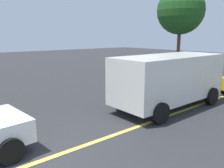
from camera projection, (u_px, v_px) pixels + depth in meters
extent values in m
cube|color=#E0D14C|center=(117.00, 134.00, 7.06)|extent=(28.00, 0.16, 0.01)
cube|color=silver|center=(169.00, 77.00, 9.50)|extent=(5.20, 2.01, 1.82)
cube|color=black|center=(134.00, 73.00, 8.13)|extent=(0.16, 1.84, 0.80)
cylinder|color=black|center=(160.00, 113.00, 7.84)|extent=(0.76, 0.26, 0.76)
cylinder|color=black|center=(122.00, 101.00, 9.35)|extent=(0.76, 0.26, 0.76)
cylinder|color=black|center=(211.00, 96.00, 10.03)|extent=(0.76, 0.26, 0.76)
cylinder|color=black|center=(173.00, 88.00, 11.54)|extent=(0.76, 0.26, 0.76)
cylinder|color=black|center=(10.00, 151.00, 5.39)|extent=(0.66, 0.28, 0.64)
cylinder|color=#513823|center=(178.00, 50.00, 17.17)|extent=(0.25, 0.25, 3.84)
sphere|color=#1E4C1C|center=(181.00, 11.00, 16.57)|extent=(3.43, 3.43, 3.43)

